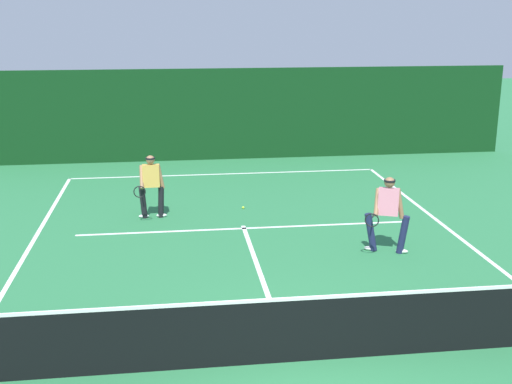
{
  "coord_description": "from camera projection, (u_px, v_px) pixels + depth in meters",
  "views": [
    {
      "loc": [
        -1.64,
        -8.46,
        4.96
      ],
      "look_at": [
        0.24,
        5.81,
        1.0
      ],
      "focal_mm": 45.82,
      "sensor_mm": 36.0,
      "label": 1
    }
  ],
  "objects": [
    {
      "name": "ground_plane",
      "position": [
        292.0,
        362.0,
        9.61
      ],
      "size": [
        80.0,
        80.0,
        0.0
      ],
      "primitive_type": "plane",
      "color": "#2B7644"
    },
    {
      "name": "court_line_baseline_far",
      "position": [
        225.0,
        174.0,
        20.76
      ],
      "size": [
        9.61,
        0.1,
        0.01
      ],
      "primitive_type": "cube",
      "color": "white",
      "rests_on": "ground_plane"
    },
    {
      "name": "court_line_service",
      "position": [
        244.0,
        228.0,
        15.53
      ],
      "size": [
        7.84,
        0.1,
        0.01
      ],
      "primitive_type": "cube",
      "color": "white",
      "rests_on": "ground_plane"
    },
    {
      "name": "court_line_centre",
      "position": [
        261.0,
        277.0,
        12.67
      ],
      "size": [
        0.1,
        6.4,
        0.01
      ],
      "primitive_type": "cube",
      "color": "white",
      "rests_on": "ground_plane"
    },
    {
      "name": "tennis_net",
      "position": [
        292.0,
        329.0,
        9.47
      ],
      "size": [
        10.54,
        0.09,
        1.09
      ],
      "color": "#1E4723",
      "rests_on": "ground_plane"
    },
    {
      "name": "player_near",
      "position": [
        388.0,
        211.0,
        13.78
      ],
      "size": [
        1.09,
        0.85,
        1.66
      ],
      "rotation": [
        0.0,
        0.0,
        2.76
      ],
      "color": "#1E234C",
      "rests_on": "ground_plane"
    },
    {
      "name": "player_far",
      "position": [
        151.0,
        184.0,
        16.13
      ],
      "size": [
        0.76,
        0.83,
        1.59
      ],
      "rotation": [
        0.0,
        0.0,
        3.17
      ],
      "color": "black",
      "rests_on": "ground_plane"
    },
    {
      "name": "tennis_ball",
      "position": [
        243.0,
        208.0,
        17.08
      ],
      "size": [
        0.07,
        0.07,
        0.07
      ],
      "primitive_type": "sphere",
      "color": "#D1E033",
      "rests_on": "ground_plane"
    },
    {
      "name": "back_fence_windscreen",
      "position": [
        219.0,
        115.0,
        22.48
      ],
      "size": [
        20.43,
        0.12,
        3.14
      ],
      "primitive_type": "cube",
      "color": "#0F3916",
      "rests_on": "ground_plane"
    }
  ]
}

